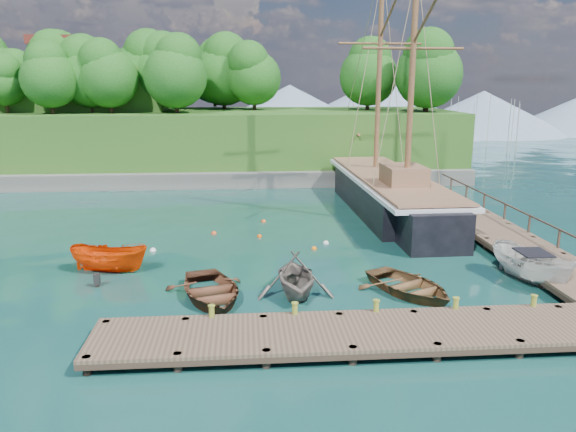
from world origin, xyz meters
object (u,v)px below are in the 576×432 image
Objects in this scene: cabin_boat_white at (530,283)px; schooner at (389,196)px; motorboat_orange at (110,272)px; rowboat_1 at (295,295)px; rowboat_0 at (211,299)px; rowboat_2 at (409,293)px.

schooner reaches higher than cabin_boat_white.
schooner reaches higher than motorboat_orange.
rowboat_1 is 0.83× the size of cabin_boat_white.
rowboat_1 is at bearing -12.51° from rowboat_0.
cabin_boat_white is 0.17× the size of schooner.
cabin_boat_white is at bearing -84.22° from motorboat_orange.
rowboat_1 is 10.70m from cabin_boat_white.
cabin_boat_white is at bearing -19.06° from rowboat_2.
rowboat_1 is at bearing 150.09° from rowboat_2.
rowboat_2 is 5.87m from cabin_boat_white.
rowboat_0 is at bearing -112.70° from motorboat_orange.
rowboat_1 reaches higher than cabin_boat_white.
motorboat_orange is (-4.97, 3.80, 0.00)m from rowboat_0.
schooner is (2.93, 14.98, 1.07)m from rowboat_2.
rowboat_2 is 13.92m from motorboat_orange.
rowboat_2 is 0.98× the size of cabin_boat_white.
cabin_boat_white is (10.68, 0.63, 0.00)m from rowboat_1.
rowboat_0 is 3.54m from rowboat_1.
schooner is (16.31, 11.11, 1.07)m from motorboat_orange.
motorboat_orange is 19.76m from schooner.
rowboat_0 is 1.24× the size of rowboat_1.
rowboat_1 is 0.14× the size of schooner.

